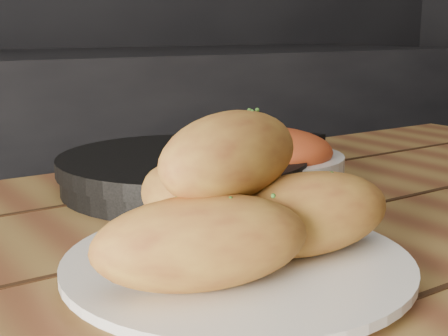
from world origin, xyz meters
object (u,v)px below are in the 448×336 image
at_px(plate, 238,266).
at_px(skillet, 185,171).
at_px(bread_rolls, 235,203).
at_px(bowl, 267,160).

xyz_separation_m(plate, skillet, (0.12, 0.28, 0.01)).
bearing_deg(skillet, plate, -112.48).
bearing_deg(bread_rolls, skillet, 66.78).
relative_size(plate, bowl, 1.44).
bearing_deg(plate, bowl, 47.36).
height_order(plate, skillet, skillet).
distance_m(skillet, bowl, 0.11).
bearing_deg(plate, skillet, 67.52).
height_order(bread_rolls, skillet, bread_rolls).
distance_m(bread_rolls, skillet, 0.31).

